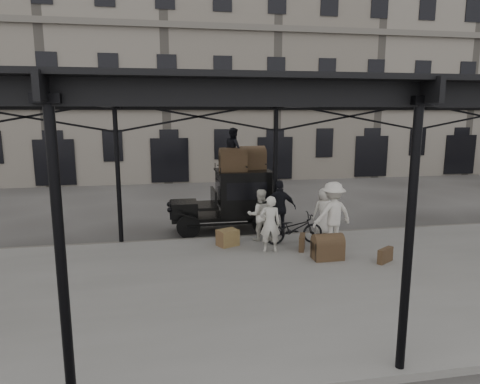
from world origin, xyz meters
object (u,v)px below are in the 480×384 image
object	(u,v)px
bicycle	(294,229)
steamer_trunk_roof_near	(233,161)
steamer_trunk_platform	(328,248)
porter_official	(280,208)
porter_left	(270,224)
taxi	(234,198)

from	to	relation	value
bicycle	steamer_trunk_roof_near	bearing A→B (deg)	36.79
steamer_trunk_platform	porter_official	bearing A→B (deg)	104.69
porter_left	porter_official	world-z (taller)	porter_official
porter_official	steamer_trunk_roof_near	xyz separation A→B (m)	(-1.36, 1.15, 1.44)
porter_official	bicycle	distance (m)	1.08
porter_official	bicycle	bearing A→B (deg)	106.56
steamer_trunk_roof_near	steamer_trunk_platform	bearing A→B (deg)	-60.09
porter_left	steamer_trunk_roof_near	bearing A→B (deg)	-68.91
taxi	porter_left	size ratio (longest dim) A/B	2.19
bicycle	steamer_trunk_platform	size ratio (longest dim) A/B	2.22
porter_official	steamer_trunk_platform	size ratio (longest dim) A/B	2.23
taxi	porter_left	world-z (taller)	taxi
porter_left	steamer_trunk_roof_near	world-z (taller)	steamer_trunk_roof_near
taxi	steamer_trunk_roof_near	bearing A→B (deg)	-108.07
taxi	steamer_trunk_platform	xyz separation A→B (m)	(1.97, -3.91, -0.75)
porter_left	porter_official	size ratio (longest dim) A/B	0.90
bicycle	porter_left	bearing A→B (deg)	124.08
taxi	steamer_trunk_platform	size ratio (longest dim) A/B	4.40
steamer_trunk_platform	steamer_trunk_roof_near	bearing A→B (deg)	118.60
steamer_trunk_platform	taxi	bearing A→B (deg)	116.09
bicycle	steamer_trunk_platform	bearing A→B (deg)	-161.51
porter_left	steamer_trunk_roof_near	distance (m)	3.20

